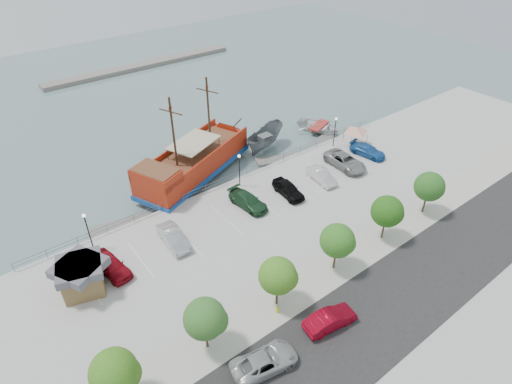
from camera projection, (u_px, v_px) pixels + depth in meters
ground at (274, 219)px, 47.88m from camera, size 160.00×160.00×0.00m
land_slab at (441, 346)px, 34.08m from camera, size 100.00×58.00×1.20m
street at (392, 302)px, 36.95m from camera, size 100.00×8.00×0.04m
sidewalk at (341, 263)px, 40.83m from camera, size 100.00×4.00×0.05m
seawall_railing at (234, 177)px, 52.03m from camera, size 50.00×0.06×1.00m
far_shore at (142, 66)px, 88.14m from camera, size 40.00×3.00×0.80m
pirate_ship at (201, 158)px, 54.59m from camera, size 20.12×12.44×12.56m
patrol_boat at (265, 140)px, 59.81m from camera, size 8.06×5.08×2.92m
speedboat at (319, 128)px, 64.57m from camera, size 6.68×7.85×1.38m
dock_west at (119, 226)px, 46.62m from camera, size 6.72×3.07×0.37m
dock_mid at (280, 160)px, 57.97m from camera, size 6.67×4.24×0.37m
dock_east at (322, 142)px, 61.97m from camera, size 6.92×4.04×0.38m
shed at (82, 276)px, 37.26m from camera, size 4.68×4.68×3.08m
canopy_tent at (357, 127)px, 58.10m from camera, size 4.89×4.89×3.16m
street_van at (265, 361)px, 31.54m from camera, size 5.49×3.19×1.44m
street_sedan at (330, 319)px, 34.57m from camera, size 4.76×2.27×1.51m
fire_hydrant at (277, 310)px, 35.84m from camera, size 0.24×0.24×0.70m
lamp_post_left at (87, 225)px, 40.85m from camera, size 0.36×0.36×4.28m
lamp_post_mid at (239, 165)px, 49.79m from camera, size 0.36×0.36×4.28m
lamp_post_right at (335, 127)px, 57.74m from camera, size 0.36×0.36×4.28m
tree_a at (116, 373)px, 28.02m from camera, size 3.30×3.20×5.00m
tree_b at (207, 319)px, 31.50m from camera, size 3.30×3.20×5.00m
tree_c at (279, 276)px, 34.98m from camera, size 3.30×3.20×5.00m
tree_d at (339, 241)px, 38.45m from camera, size 3.30×3.20×5.00m
tree_e at (389, 212)px, 41.93m from camera, size 3.30×3.20×5.00m
tree_f at (431, 187)px, 45.41m from camera, size 3.30×3.20×5.00m
parked_car_a at (111, 265)px, 39.44m from camera, size 2.73×5.11×1.66m
parked_car_b at (173, 237)px, 42.62m from camera, size 1.98×4.96×1.60m
parked_car_d at (248, 201)px, 47.71m from camera, size 2.64×5.35×1.50m
parked_car_e at (288, 189)px, 49.48m from camera, size 2.30×4.83×1.60m
parked_car_f at (322, 176)px, 51.89m from camera, size 2.10×4.62×1.47m
parked_car_g at (345, 161)px, 54.49m from camera, size 3.07×6.11×1.66m
parked_car_h at (368, 151)px, 56.92m from camera, size 2.89×5.24×1.44m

